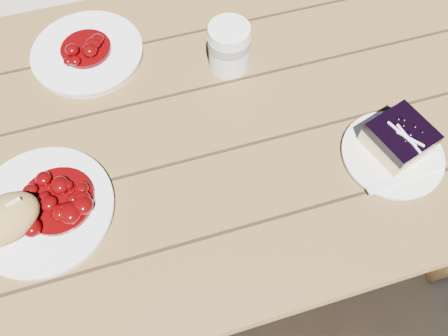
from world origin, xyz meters
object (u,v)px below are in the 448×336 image
object	(u,v)px
picnic_table	(129,180)
bread_roll	(2,220)
blueberry_cake	(399,138)
main_plate	(43,210)
second_plate	(88,53)
coffee_cup	(229,47)
dessert_plate	(392,155)

from	to	relation	value
picnic_table	bread_roll	xyz separation A→B (m)	(-0.20, -0.13, 0.21)
blueberry_cake	bread_roll	bearing A→B (deg)	159.89
main_plate	blueberry_cake	size ratio (longest dim) A/B	1.95
bread_roll	second_plate	size ratio (longest dim) A/B	0.55
picnic_table	blueberry_cake	size ratio (longest dim) A/B	15.74
blueberry_cake	coffee_cup	distance (m)	0.38
dessert_plate	coffee_cup	distance (m)	0.39
dessert_plate	bread_roll	bearing A→B (deg)	175.77
second_plate	bread_roll	bearing A→B (deg)	-116.55
picnic_table	second_plate	bearing A→B (deg)	93.00
bread_roll	coffee_cup	bearing A→B (deg)	28.38
main_plate	second_plate	bearing A→B (deg)	69.66
bread_roll	dessert_plate	world-z (taller)	bread_roll
bread_roll	dessert_plate	distance (m)	0.71
picnic_table	blueberry_cake	world-z (taller)	blueberry_cake
dessert_plate	second_plate	size ratio (longest dim) A/B	0.80
blueberry_cake	main_plate	bearing A→B (deg)	157.93
blueberry_cake	coffee_cup	xyz separation A→B (m)	(-0.25, 0.29, 0.01)
picnic_table	second_plate	xyz separation A→B (m)	(-0.01, 0.24, 0.17)
bread_roll	blueberry_cake	world-z (taller)	bread_roll
picnic_table	bread_roll	bearing A→B (deg)	-146.53
dessert_plate	coffee_cup	xyz separation A→B (m)	(-0.24, 0.31, 0.05)
picnic_table	dessert_plate	distance (m)	0.57
picnic_table	main_plate	xyz separation A→B (m)	(-0.14, -0.11, 0.17)
bread_roll	blueberry_cake	bearing A→B (deg)	-2.98
main_plate	dessert_plate	xyz separation A→B (m)	(0.65, -0.07, -0.00)
picnic_table	second_plate	size ratio (longest dim) A/B	8.47
blueberry_cake	second_plate	size ratio (longest dim) A/B	0.54
coffee_cup	main_plate	bearing A→B (deg)	-150.60
picnic_table	main_plate	bearing A→B (deg)	-142.17
picnic_table	coffee_cup	size ratio (longest dim) A/B	18.82
second_plate	dessert_plate	bearing A→B (deg)	-38.79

